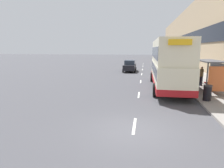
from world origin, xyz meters
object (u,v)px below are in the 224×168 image
at_px(pedestrian_at_shelter, 201,76).
at_px(litter_bin, 207,93).
at_px(car_0, 130,66).
at_px(double_decker_bus_near, 169,63).
at_px(pedestrian_1, 197,74).
at_px(bus_shelter, 213,70).
at_px(pedestrian_3, 190,75).

xyz_separation_m(pedestrian_at_shelter, litter_bin, (-1.05, -5.69, -0.40)).
bearing_deg(car_0, pedestrian_at_shelter, 122.59).
height_order(double_decker_bus_near, pedestrian_at_shelter, double_decker_bus_near).
bearing_deg(car_0, double_decker_bus_near, 108.84).
distance_m(pedestrian_1, litter_bin, 7.68).
distance_m(double_decker_bus_near, litter_bin, 5.25).
xyz_separation_m(double_decker_bus_near, litter_bin, (2.07, -4.55, -1.62)).
bearing_deg(bus_shelter, double_decker_bus_near, 157.46).
bearing_deg(bus_shelter, pedestrian_at_shelter, 93.83).
height_order(double_decker_bus_near, car_0, double_decker_bus_near).
xyz_separation_m(car_0, pedestrian_3, (6.75, -10.88, 0.11)).
bearing_deg(pedestrian_1, pedestrian_at_shelter, -92.23).
height_order(pedestrian_at_shelter, litter_bin, pedestrian_at_shelter).
bearing_deg(car_0, litter_bin, 110.36).
bearing_deg(car_0, pedestrian_3, 121.83).
bearing_deg(litter_bin, bus_shelter, 68.97).
xyz_separation_m(pedestrian_at_shelter, pedestrian_1, (0.07, 1.90, -0.09)).
distance_m(double_decker_bus_near, pedestrian_3, 3.38).
relative_size(double_decker_bus_near, car_0, 2.44).
relative_size(bus_shelter, double_decker_bus_near, 0.38).
height_order(car_0, pedestrian_1, pedestrian_1).
height_order(double_decker_bus_near, pedestrian_3, double_decker_bus_near).
bearing_deg(car_0, pedestrian_1, 127.56).
bearing_deg(pedestrian_1, car_0, 127.56).
bearing_deg(litter_bin, pedestrian_1, 81.55).
bearing_deg(pedestrian_at_shelter, pedestrian_3, 130.47).
distance_m(bus_shelter, litter_bin, 3.61).
bearing_deg(car_0, bus_shelter, 118.32).
xyz_separation_m(car_0, pedestrian_1, (7.62, -9.91, 0.10)).
height_order(car_0, pedestrian_at_shelter, pedestrian_at_shelter).
bearing_deg(litter_bin, pedestrian_3, 87.77).
bearing_deg(pedestrian_3, litter_bin, -92.23).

